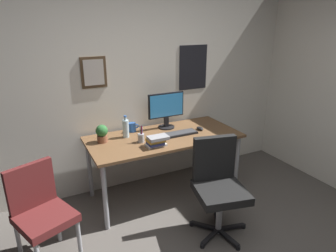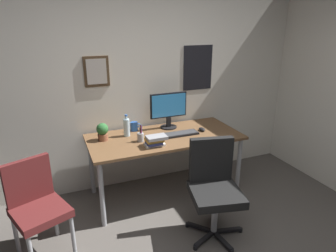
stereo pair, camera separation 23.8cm
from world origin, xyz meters
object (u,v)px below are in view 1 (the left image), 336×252
object	(u,v)px
office_chair	(218,182)
book_stack_left	(156,141)
side_chair	(41,209)
potted_plant	(102,133)
computer_mouse	(200,128)
pen_cup	(141,137)
monitor	(166,109)
water_bottle	(126,128)
keyboard	(179,133)
coffee_mug_near	(132,127)

from	to	relation	value
office_chair	book_stack_left	distance (m)	0.75
side_chair	potted_plant	bearing A→B (deg)	40.75
computer_mouse	book_stack_left	distance (m)	0.71
pen_cup	book_stack_left	world-z (taller)	pen_cup
monitor	computer_mouse	xyz separation A→B (m)	(0.33, -0.26, -0.22)
pen_cup	book_stack_left	size ratio (longest dim) A/B	0.88
monitor	potted_plant	bearing A→B (deg)	-172.53
side_chair	potted_plant	size ratio (longest dim) A/B	4.49
water_bottle	potted_plant	bearing A→B (deg)	-175.08
office_chair	side_chair	size ratio (longest dim) A/B	1.09
side_chair	monitor	world-z (taller)	monitor
potted_plant	side_chair	bearing A→B (deg)	-139.25
side_chair	keyboard	world-z (taller)	side_chair
office_chair	coffee_mug_near	size ratio (longest dim) A/B	7.51
keyboard	pen_cup	bearing A→B (deg)	-177.87
computer_mouse	water_bottle	world-z (taller)	water_bottle
office_chair	water_bottle	world-z (taller)	water_bottle
book_stack_left	side_chair	bearing A→B (deg)	-168.39
office_chair	monitor	bearing A→B (deg)	91.99
potted_plant	book_stack_left	size ratio (longest dim) A/B	0.86
computer_mouse	keyboard	bearing A→B (deg)	-175.11
water_bottle	potted_plant	world-z (taller)	water_bottle
office_chair	monitor	size ratio (longest dim) A/B	2.07
side_chair	monitor	bearing A→B (deg)	25.12
pen_cup	book_stack_left	distance (m)	0.20
computer_mouse	coffee_mug_near	size ratio (longest dim) A/B	0.87
keyboard	coffee_mug_near	distance (m)	0.56
coffee_mug_near	pen_cup	xyz separation A→B (m)	(-0.03, -0.36, 0.00)
computer_mouse	monitor	bearing A→B (deg)	141.85
computer_mouse	coffee_mug_near	bearing A→B (deg)	157.20
monitor	pen_cup	xyz separation A→B (m)	(-0.45, -0.30, -0.19)
water_bottle	book_stack_left	world-z (taller)	water_bottle
computer_mouse	pen_cup	xyz separation A→B (m)	(-0.78, -0.04, 0.04)
office_chair	side_chair	bearing A→B (deg)	167.92
side_chair	book_stack_left	distance (m)	1.25
computer_mouse	potted_plant	bearing A→B (deg)	172.63
office_chair	coffee_mug_near	xyz separation A→B (m)	(-0.46, 1.11, 0.28)
computer_mouse	potted_plant	size ratio (longest dim) A/B	0.56
water_bottle	office_chair	bearing A→B (deg)	-59.00
potted_plant	book_stack_left	xyz separation A→B (m)	(0.48, -0.37, -0.05)
water_bottle	book_stack_left	size ratio (longest dim) A/B	1.11
side_chair	book_stack_left	size ratio (longest dim) A/B	3.85
monitor	book_stack_left	world-z (taller)	monitor
office_chair	computer_mouse	size ratio (longest dim) A/B	8.64
office_chair	computer_mouse	bearing A→B (deg)	70.00
keyboard	computer_mouse	bearing A→B (deg)	4.89
office_chair	monitor	distance (m)	1.15
water_bottle	potted_plant	xyz separation A→B (m)	(-0.28, -0.02, -0.00)
keyboard	office_chair	bearing A→B (deg)	-89.26
side_chair	water_bottle	size ratio (longest dim) A/B	3.47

